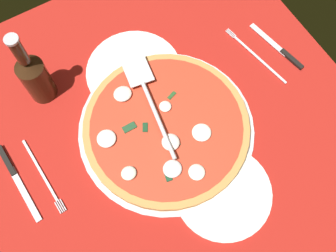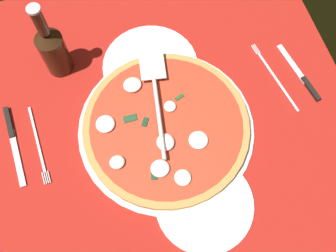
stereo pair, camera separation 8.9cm
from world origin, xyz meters
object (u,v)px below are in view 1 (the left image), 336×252
(pizza, at_px, (167,127))
(pizza_server, at_px, (149,99))
(dinner_plate_left, at_px, (134,72))
(beer_bottle, at_px, (34,76))
(dinner_plate_right, at_px, (223,193))
(place_setting_near, at_px, (29,176))
(place_setting_far, at_px, (268,54))

(pizza, height_order, pizza_server, pizza_server)
(dinner_plate_left, bearing_deg, pizza, -2.07)
(dinner_plate_left, relative_size, beer_bottle, 1.05)
(dinner_plate_right, distance_m, place_setting_near, 0.45)
(dinner_plate_left, xyz_separation_m, beer_bottle, (-0.06, -0.22, 0.08))
(dinner_plate_left, relative_size, pizza, 0.62)
(dinner_plate_left, bearing_deg, beer_bottle, -106.11)
(pizza, bearing_deg, dinner_plate_left, 177.93)
(pizza_server, xyz_separation_m, place_setting_far, (0.03, 0.34, -0.04))
(pizza_server, height_order, beer_bottle, beer_bottle)
(place_setting_far, distance_m, beer_bottle, 0.59)
(pizza, height_order, place_setting_near, pizza)
(dinner_plate_right, height_order, place_setting_near, place_setting_near)
(dinner_plate_left, distance_m, place_setting_near, 0.36)
(dinner_plate_right, relative_size, place_setting_near, 1.02)
(pizza, xyz_separation_m, place_setting_near, (-0.06, -0.34, -0.02))
(dinner_plate_right, xyz_separation_m, beer_bottle, (-0.44, -0.24, 0.08))
(dinner_plate_right, height_order, pizza, pizza)
(place_setting_near, bearing_deg, pizza_server, 88.85)
(dinner_plate_left, relative_size, place_setting_near, 1.13)
(place_setting_far, relative_size, beer_bottle, 0.97)
(dinner_plate_right, relative_size, beer_bottle, 0.95)
(dinner_plate_left, height_order, pizza_server, pizza_server)
(dinner_plate_left, xyz_separation_m, pizza, (0.18, -0.01, 0.01))
(dinner_plate_right, bearing_deg, place_setting_far, 128.81)
(place_setting_far, height_order, beer_bottle, beer_bottle)
(dinner_plate_left, distance_m, beer_bottle, 0.24)
(pizza, bearing_deg, pizza_server, -175.30)
(dinner_plate_right, bearing_deg, place_setting_near, -125.54)
(place_setting_near, bearing_deg, beer_bottle, 143.25)
(dinner_plate_right, bearing_deg, dinner_plate_left, -176.57)
(pizza_server, bearing_deg, dinner_plate_right, -163.75)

